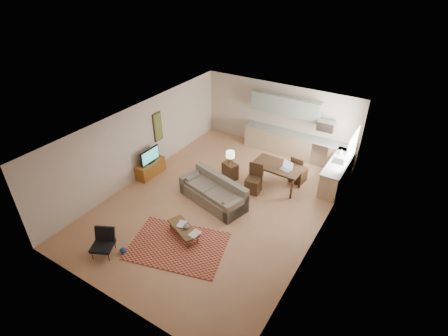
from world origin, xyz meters
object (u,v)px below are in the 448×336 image
Objects in this scene: tv_credenza at (151,168)px; console_table at (230,171)px; armchair at (102,244)px; coffee_table at (184,232)px; dining_table at (277,176)px; sofa at (213,191)px.

tv_credenza is 1.88× the size of console_table.
coffee_table is at bearing 24.44° from armchair.
dining_table reaches higher than console_table.
console_table is (1.01, 4.98, -0.05)m from armchair.
console_table is at bearing -163.13° from dining_table.
dining_table is at bearing 32.39° from console_table.
coffee_table is at bearing -70.07° from sofa.
tv_credenza is at bearing -155.42° from dining_table.
console_table reaches higher than coffee_table.
armchair is 5.08m from console_table.
sofa is 1.51m from console_table.
sofa is at bearing -63.18° from console_table.
tv_credenza is 2.91m from console_table.
sofa reaches higher than coffee_table.
tv_credenza is (-1.59, 3.67, -0.09)m from armchair.
sofa is at bearing 44.91° from armchair.
tv_credenza is at bearing 169.82° from coffee_table.
armchair is 6.00m from dining_table.
tv_credenza is 0.70× the size of dining_table.
sofa is at bearing -3.59° from tv_credenza.
console_table is (2.60, 1.31, 0.04)m from tv_credenza.
sofa is 2.16× the size of coffee_table.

